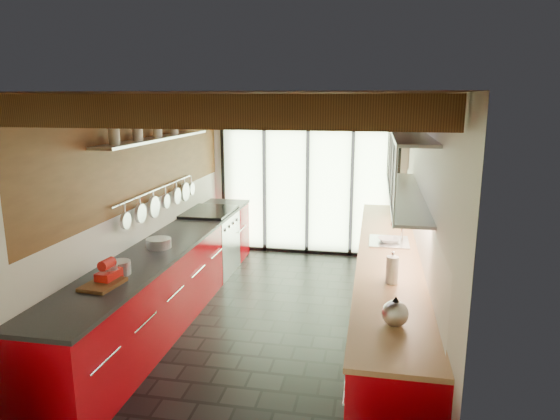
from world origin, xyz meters
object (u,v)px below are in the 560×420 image
object	(u,v)px
soap_bottle	(392,270)
bowl	(389,240)
kettle	(395,312)
paper_towel	(392,270)
stand_mixer	(109,272)

from	to	relation	value
soap_bottle	bowl	world-z (taller)	soap_bottle
kettle	paper_towel	bearing A→B (deg)	90.00
paper_towel	soap_bottle	world-z (taller)	paper_towel
stand_mixer	soap_bottle	distance (m)	2.60
stand_mixer	kettle	distance (m)	2.58
soap_bottle	bowl	size ratio (longest dim) A/B	0.73
stand_mixer	soap_bottle	size ratio (longest dim) A/B	1.51
soap_bottle	kettle	bearing A→B (deg)	-90.00
paper_towel	soap_bottle	xyz separation A→B (m)	(0.00, 0.13, -0.04)
paper_towel	bowl	xyz separation A→B (m)	(0.00, 1.32, -0.10)
stand_mixer	soap_bottle	bearing A→B (deg)	12.60
stand_mixer	paper_towel	xyz separation A→B (m)	(2.54, 0.44, 0.04)
kettle	soap_bottle	bearing A→B (deg)	90.00
kettle	stand_mixer	bearing A→B (deg)	170.51
soap_bottle	bowl	bearing A→B (deg)	90.00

